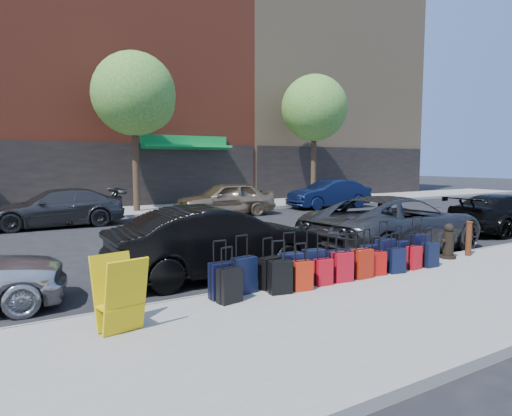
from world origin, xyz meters
TOP-DOWN VIEW (x-y plane):
  - ground at (0.00, 0.00)m, footprint 120.00×120.00m
  - sidewalk_near at (0.00, -6.50)m, footprint 60.00×4.00m
  - sidewalk_far at (0.00, 10.00)m, footprint 60.00×4.00m
  - curb_near at (0.00, -4.48)m, footprint 60.00×0.08m
  - curb_far at (0.00, 7.98)m, footprint 60.00×0.08m
  - building_center at (0.00, 17.99)m, footprint 17.00×12.85m
  - building_right at (16.00, 17.99)m, footprint 15.00×12.12m
  - tree_center at (0.64, 9.50)m, footprint 3.80×3.80m
  - tree_right at (11.14, 9.50)m, footprint 3.80×3.80m
  - suitcase_front_0 at (-2.45, -4.84)m, footprint 0.41×0.23m
  - suitcase_front_1 at (-1.97, -4.76)m, footprint 0.45×0.28m
  - suitcase_front_2 at (-1.43, -4.77)m, footprint 0.41×0.27m
  - suitcase_front_3 at (-1.02, -4.85)m, footprint 0.43×0.26m
  - suitcase_front_4 at (-0.44, -4.78)m, footprint 0.44×0.29m
  - suitcase_front_5 at (0.08, -4.76)m, footprint 0.38×0.23m
  - suitcase_front_6 at (0.52, -4.83)m, footprint 0.37×0.22m
  - suitcase_front_7 at (1.02, -4.78)m, footprint 0.41×0.28m
  - suitcase_front_8 at (1.53, -4.75)m, footprint 0.44×0.26m
  - suitcase_front_9 at (1.95, -4.81)m, footprint 0.40×0.26m
  - suitcase_front_10 at (2.57, -4.77)m, footprint 0.47×0.30m
  - suitcase_back_0 at (-2.44, -5.10)m, footprint 0.42×0.28m
  - suitcase_back_2 at (-1.45, -5.11)m, footprint 0.43×0.30m
  - suitcase_back_3 at (-1.00, -5.15)m, footprint 0.38×0.26m
  - suitcase_back_4 at (-0.45, -5.08)m, footprint 0.35×0.22m
  - suitcase_back_5 at (0.02, -5.08)m, footprint 0.41×0.28m
  - suitcase_back_6 at (0.53, -5.09)m, footprint 0.40×0.24m
  - suitcase_back_7 at (0.96, -5.08)m, footprint 0.36×0.25m
  - suitcase_back_8 at (1.43, -5.15)m, footprint 0.38×0.27m
  - suitcase_back_9 at (2.01, -5.12)m, footprint 0.35×0.22m
  - suitcase_back_10 at (2.48, -5.17)m, footprint 0.36×0.22m
  - fire_hydrant at (3.62, -4.80)m, footprint 0.43×0.37m
  - bollard at (4.30, -4.87)m, footprint 0.16×0.16m
  - display_rack at (-4.30, -5.43)m, footprint 0.67×0.72m
  - car_near_1 at (-1.59, -2.99)m, footprint 4.57×1.67m
  - car_near_2 at (3.73, -3.08)m, footprint 5.67×2.94m
  - car_near_3 at (9.53, -2.81)m, footprint 4.71×2.15m
  - car_far_1 at (-3.37, 6.84)m, footprint 4.93×2.05m
  - car_far_2 at (3.70, 6.71)m, footprint 4.65×2.30m
  - car_far_3 at (9.94, 6.84)m, footprint 4.57×1.85m

SIDE VIEW (x-z plane):
  - ground at x=0.00m, z-range 0.00..0.00m
  - sidewalk_near at x=0.00m, z-range 0.00..0.15m
  - sidewalk_far at x=0.00m, z-range 0.00..0.15m
  - curb_near at x=0.00m, z-range 0.00..0.15m
  - curb_far at x=0.00m, z-range 0.00..0.15m
  - suitcase_back_7 at x=0.96m, z-range 0.00..0.78m
  - suitcase_back_4 at x=-0.45m, z-range 0.00..0.79m
  - suitcase_back_9 at x=2.01m, z-range 0.00..0.80m
  - suitcase_back_8 at x=1.43m, z-range -0.01..0.82m
  - suitcase_back_3 at x=-1.00m, z-range -0.01..0.84m
  - suitcase_back_10 at x=2.48m, z-range -0.01..0.85m
  - suitcase_front_6 at x=0.52m, z-range -0.01..0.85m
  - suitcase_front_5 at x=0.08m, z-range -0.01..0.86m
  - suitcase_front_7 at x=1.02m, z-range -0.02..0.88m
  - suitcase_front_9 at x=1.95m, z-range -0.02..0.89m
  - suitcase_back_5 at x=0.02m, z-range -0.02..0.89m
  - suitcase_back_0 at x=-2.44m, z-range -0.02..0.89m
  - suitcase_back_2 at x=-1.45m, z-range -0.02..0.91m
  - suitcase_back_6 at x=0.53m, z-range -0.02..0.91m
  - suitcase_front_2 at x=-1.43m, z-range -0.02..0.91m
  - suitcase_front_0 at x=-2.45m, z-range -0.03..0.95m
  - suitcase_front_4 at x=-0.44m, z-range -0.04..0.96m
  - suitcase_front_3 at x=-1.02m, z-range -0.04..0.97m
  - suitcase_front_1 at x=-1.97m, z-range -0.04..0.98m
  - suitcase_front_8 at x=1.53m, z-range -0.04..0.99m
  - suitcase_front_10 at x=2.57m, z-range -0.05..1.01m
  - fire_hydrant at x=3.62m, z-range 0.12..0.95m
  - bollard at x=4.30m, z-range 0.16..1.01m
  - display_rack at x=-4.30m, z-range 0.14..1.17m
  - car_near_3 at x=9.53m, z-range 0.00..1.34m
  - car_far_1 at x=-3.37m, z-range 0.00..1.42m
  - car_far_3 at x=9.94m, z-range 0.00..1.48m
  - car_near_1 at x=-1.59m, z-range 0.00..1.50m
  - car_far_2 at x=3.70m, z-range 0.00..1.52m
  - car_near_2 at x=3.73m, z-range 0.00..1.53m
  - tree_center at x=0.64m, z-range 1.78..9.05m
  - tree_right at x=11.14m, z-range 1.78..9.05m
  - building_right at x=16.00m, z-range -0.02..17.98m
  - building_center at x=0.00m, z-range -0.02..19.98m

